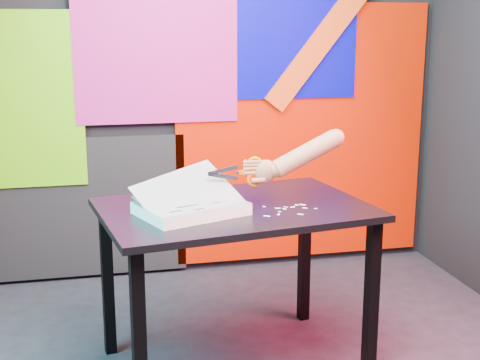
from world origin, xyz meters
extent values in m
cube|color=black|center=(0.00, 1.50, 1.35)|extent=(3.00, 0.01, 2.70)
cube|color=#BD1600|center=(0.65, 1.47, 0.85)|extent=(1.60, 0.02, 1.60)
cube|color=#0000AC|center=(0.55, 1.46, 1.45)|extent=(0.85, 0.02, 0.75)
cube|color=#BB1C75|center=(-0.25, 1.45, 1.35)|extent=(0.95, 0.02, 0.80)
cube|color=#61C709|center=(-1.05, 1.46, 1.10)|extent=(0.75, 0.02, 1.00)
cube|color=#DC4312|center=(0.85, 1.44, 1.55)|extent=(0.91, 0.02, 1.11)
cube|color=black|center=(-0.75, 1.47, 0.45)|extent=(1.30, 0.02, 0.85)
cube|color=black|center=(-0.50, -0.14, 0.36)|extent=(0.06, 0.06, 0.72)
cube|color=black|center=(-0.60, 0.49, 0.36)|extent=(0.06, 0.06, 0.72)
cube|color=black|center=(0.51, 0.01, 0.36)|extent=(0.06, 0.06, 0.72)
cube|color=black|center=(0.41, 0.64, 0.36)|extent=(0.06, 0.06, 0.72)
cube|color=black|center=(-0.05, 0.25, 0.73)|extent=(1.24, 0.93, 0.03)
cube|color=white|center=(-0.25, 0.17, 0.77)|extent=(0.49, 0.43, 0.05)
cube|color=silver|center=(-0.25, 0.17, 0.80)|extent=(0.49, 0.43, 0.00)
cube|color=silver|center=(-0.25, 0.17, 0.80)|extent=(0.48, 0.41, 0.12)
cube|color=silver|center=(-0.26, 0.18, 0.83)|extent=(0.49, 0.39, 0.22)
cylinder|color=black|center=(-0.37, -0.03, 0.80)|extent=(0.01, 0.01, 0.00)
cylinder|color=black|center=(-0.35, -0.02, 0.80)|extent=(0.01, 0.01, 0.00)
cylinder|color=black|center=(-0.32, -0.01, 0.80)|extent=(0.01, 0.01, 0.00)
cylinder|color=black|center=(-0.29, 0.00, 0.80)|extent=(0.01, 0.01, 0.00)
cylinder|color=black|center=(-0.27, 0.01, 0.80)|extent=(0.01, 0.01, 0.00)
cylinder|color=black|center=(-0.24, 0.02, 0.80)|extent=(0.01, 0.01, 0.00)
cylinder|color=black|center=(-0.21, 0.03, 0.80)|extent=(0.01, 0.01, 0.00)
cylinder|color=black|center=(-0.19, 0.04, 0.80)|extent=(0.01, 0.01, 0.00)
cylinder|color=black|center=(-0.16, 0.05, 0.80)|extent=(0.01, 0.01, 0.00)
cylinder|color=black|center=(-0.13, 0.06, 0.80)|extent=(0.01, 0.01, 0.00)
cylinder|color=black|center=(-0.11, 0.07, 0.80)|extent=(0.01, 0.01, 0.00)
cylinder|color=black|center=(-0.08, 0.08, 0.80)|extent=(0.01, 0.01, 0.00)
cylinder|color=black|center=(-0.05, 0.09, 0.80)|extent=(0.01, 0.01, 0.00)
cylinder|color=black|center=(-0.02, 0.11, 0.80)|extent=(0.01, 0.01, 0.00)
cylinder|color=black|center=(-0.47, 0.23, 0.80)|extent=(0.01, 0.01, 0.00)
cylinder|color=black|center=(-0.45, 0.24, 0.80)|extent=(0.01, 0.01, 0.00)
cylinder|color=black|center=(-0.42, 0.25, 0.80)|extent=(0.01, 0.01, 0.00)
cylinder|color=black|center=(-0.39, 0.26, 0.80)|extent=(0.01, 0.01, 0.00)
cylinder|color=black|center=(-0.37, 0.27, 0.80)|extent=(0.01, 0.01, 0.00)
cylinder|color=black|center=(-0.34, 0.28, 0.80)|extent=(0.01, 0.01, 0.00)
cylinder|color=black|center=(-0.31, 0.29, 0.80)|extent=(0.01, 0.01, 0.00)
cylinder|color=black|center=(-0.29, 0.30, 0.80)|extent=(0.01, 0.01, 0.00)
cylinder|color=black|center=(-0.26, 0.31, 0.80)|extent=(0.01, 0.01, 0.00)
cylinder|color=black|center=(-0.23, 0.32, 0.80)|extent=(0.01, 0.01, 0.00)
cylinder|color=black|center=(-0.21, 0.33, 0.80)|extent=(0.01, 0.01, 0.00)
cylinder|color=black|center=(-0.18, 0.34, 0.80)|extent=(0.01, 0.01, 0.00)
cylinder|color=black|center=(-0.15, 0.35, 0.80)|extent=(0.01, 0.01, 0.00)
cylinder|color=black|center=(-0.12, 0.36, 0.80)|extent=(0.01, 0.01, 0.00)
cube|color=black|center=(-0.36, 0.18, 0.80)|extent=(0.07, 0.04, 0.00)
cube|color=black|center=(-0.24, 0.21, 0.80)|extent=(0.05, 0.03, 0.00)
cube|color=black|center=(-0.27, 0.11, 0.80)|extent=(0.09, 0.05, 0.00)
cube|color=black|center=(-0.15, 0.14, 0.80)|extent=(0.04, 0.03, 0.00)
cube|color=black|center=(-0.33, 0.04, 0.80)|extent=(0.05, 0.03, 0.00)
cube|color=black|center=(-0.23, 0.27, 0.80)|extent=(0.06, 0.03, 0.00)
cube|color=black|center=(-0.23, 0.06, 0.80)|extent=(0.04, 0.03, 0.00)
cube|color=silver|center=(-0.10, 0.24, 0.91)|extent=(0.13, 0.00, 0.04)
cube|color=silver|center=(-0.10, 0.24, 0.89)|extent=(0.13, 0.00, 0.04)
cylinder|color=silver|center=(-0.04, 0.24, 0.90)|extent=(0.01, 0.01, 0.01)
cube|color=#EE6300|center=(-0.01, 0.24, 0.90)|extent=(0.05, 0.01, 0.02)
cube|color=#EE6300|center=(-0.01, 0.24, 0.91)|extent=(0.05, 0.01, 0.02)
torus|color=#EE6300|center=(0.04, 0.24, 0.93)|extent=(0.07, 0.01, 0.07)
torus|color=#EE6300|center=(0.04, 0.24, 0.87)|extent=(0.07, 0.01, 0.07)
ellipsoid|color=#B06041|center=(0.09, 0.24, 0.90)|extent=(0.10, 0.06, 0.10)
cylinder|color=#B06041|center=(0.04, 0.24, 0.90)|extent=(0.07, 0.02, 0.02)
cylinder|color=#B06041|center=(0.04, 0.24, 0.92)|extent=(0.07, 0.02, 0.02)
cylinder|color=#B06041|center=(0.04, 0.24, 0.93)|extent=(0.06, 0.02, 0.02)
cylinder|color=#B06041|center=(0.04, 0.24, 0.94)|extent=(0.06, 0.02, 0.02)
cylinder|color=#B06041|center=(0.05, 0.23, 0.87)|extent=(0.07, 0.04, 0.03)
cylinder|color=#B06041|center=(0.14, 0.24, 0.91)|extent=(0.06, 0.07, 0.07)
cylinder|color=#B06041|center=(0.27, 0.24, 0.97)|extent=(0.31, 0.08, 0.20)
sphere|color=#B06041|center=(0.41, 0.24, 1.04)|extent=(0.08, 0.08, 0.08)
cube|color=white|center=(0.24, 0.15, 0.75)|extent=(0.02, 0.02, 0.00)
cube|color=white|center=(0.19, 0.06, 0.75)|extent=(0.03, 0.02, 0.00)
cube|color=white|center=(0.22, 0.21, 0.75)|extent=(0.02, 0.02, 0.00)
cube|color=white|center=(0.15, 0.16, 0.75)|extent=(0.02, 0.02, 0.00)
cube|color=white|center=(0.13, 0.17, 0.75)|extent=(0.03, 0.01, 0.00)
cube|color=white|center=(0.10, 0.08, 0.75)|extent=(0.02, 0.02, 0.00)
cube|color=white|center=(0.19, 0.18, 0.75)|extent=(0.02, 0.01, 0.00)
cube|color=white|center=(0.25, 0.21, 0.75)|extent=(0.03, 0.03, 0.00)
cube|color=white|center=(0.08, 0.21, 0.75)|extent=(0.01, 0.02, 0.00)
cube|color=white|center=(0.28, 0.13, 0.75)|extent=(0.01, 0.01, 0.00)
cube|color=white|center=(0.05, 0.07, 0.75)|extent=(0.03, 0.02, 0.00)
cube|color=white|center=(0.12, 0.12, 0.75)|extent=(0.01, 0.01, 0.00)
cube|color=white|center=(0.17, 0.19, 0.75)|extent=(0.02, 0.02, 0.00)
camera|label=1|loc=(-0.63, -2.48, 1.52)|focal=50.00mm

